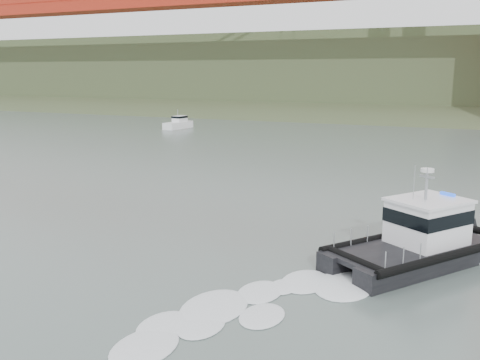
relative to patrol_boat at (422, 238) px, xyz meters
The scene contains 4 objects.
ground 13.14m from the patrol_boat, 149.46° to the right, with size 400.00×400.00×0.00m, color #576861.
headlands 119.53m from the patrol_boat, 95.42° to the left, with size 500.00×105.36×27.12m.
patrol_boat is the anchor object (origin of this frame).
motorboat 62.79m from the patrol_boat, 130.90° to the left, with size 2.41×5.73×3.06m.
Camera 1 is at (13.28, -18.29, 8.65)m, focal length 40.00 mm.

